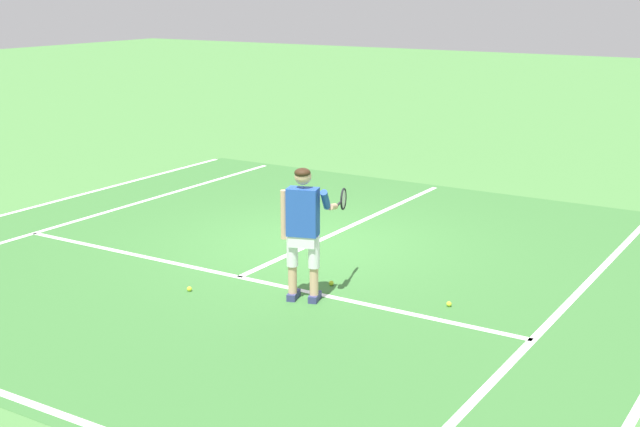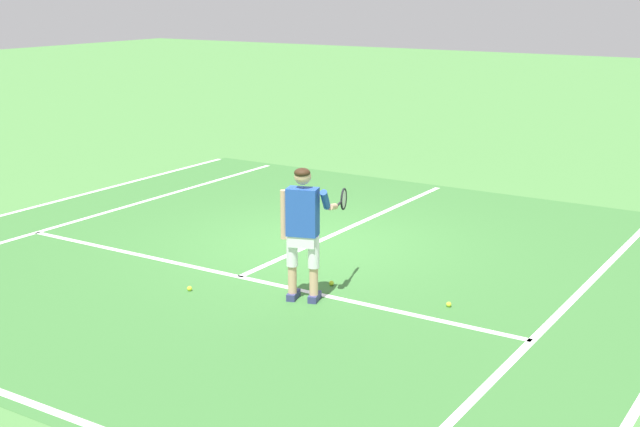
{
  "view_description": "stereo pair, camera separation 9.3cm",
  "coord_description": "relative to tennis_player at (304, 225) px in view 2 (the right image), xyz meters",
  "views": [
    {
      "loc": [
        6.84,
        -10.84,
        3.84
      ],
      "look_at": [
        1.24,
        -1.82,
        1.05
      ],
      "focal_mm": 48.5,
      "sensor_mm": 36.0,
      "label": 1
    },
    {
      "loc": [
        6.92,
        -10.8,
        3.84
      ],
      "look_at": [
        1.24,
        -1.82,
        1.05
      ],
      "focal_mm": 48.5,
      "sensor_mm": 36.0,
      "label": 2
    }
  ],
  "objects": [
    {
      "name": "tennis_player",
      "position": [
        0.0,
        0.0,
        0.0
      ],
      "size": [
        0.58,
        1.22,
        1.71
      ],
      "color": "navy",
      "rests_on": "ground"
    },
    {
      "name": "line_doubles_left",
      "position": [
        -6.73,
        1.46,
        -0.99
      ],
      "size": [
        0.1,
        10.42,
        0.01
      ],
      "primitive_type": "cube",
      "color": "white",
      "rests_on": "ground"
    },
    {
      "name": "tennis_ball_near_feet",
      "position": [
        -1.44,
        -0.53,
        -0.96
      ],
      "size": [
        0.07,
        0.07,
        0.07
      ],
      "primitive_type": "sphere",
      "color": "#CCE02D",
      "rests_on": "ground"
    },
    {
      "name": "line_service",
      "position": [
        -1.24,
        0.26,
        -0.99
      ],
      "size": [
        8.23,
        0.1,
        0.01
      ],
      "primitive_type": "cube",
      "color": "white",
      "rests_on": "ground"
    },
    {
      "name": "court_inner_surface",
      "position": [
        -1.24,
        1.46,
        -0.99
      ],
      "size": [
        10.98,
        10.82,
        0.0
      ],
      "primitive_type": "cube",
      "color": "#387033",
      "rests_on": "ground"
    },
    {
      "name": "tennis_ball_by_baseline",
      "position": [
        1.65,
        0.75,
        -0.96
      ],
      "size": [
        0.07,
        0.07,
        0.07
      ],
      "primitive_type": "sphere",
      "color": "#CCE02D",
      "rests_on": "ground"
    },
    {
      "name": "line_singles_left",
      "position": [
        -5.35,
        1.46,
        -0.99
      ],
      "size": [
        0.1,
        10.42,
        0.01
      ],
      "primitive_type": "cube",
      "color": "white",
      "rests_on": "ground"
    },
    {
      "name": "ground_plane",
      "position": [
        -1.24,
        2.19,
        -0.99
      ],
      "size": [
        80.0,
        80.0,
        0.0
      ],
      "primitive_type": "plane",
      "color": "#477F3D"
    },
    {
      "name": "line_singles_right",
      "position": [
        2.88,
        1.46,
        -0.99
      ],
      "size": [
        0.1,
        10.42,
        0.01
      ],
      "primitive_type": "cube",
      "color": "white",
      "rests_on": "ground"
    },
    {
      "name": "tennis_ball_mid_court",
      "position": [
        0.01,
        0.65,
        -0.96
      ],
      "size": [
        0.07,
        0.07,
        0.07
      ],
      "primitive_type": "sphere",
      "color": "#CCE02D",
      "rests_on": "ground"
    },
    {
      "name": "line_centre_service",
      "position": [
        -1.24,
        3.46,
        -0.99
      ],
      "size": [
        0.1,
        6.4,
        0.01
      ],
      "primitive_type": "cube",
      "color": "white",
      "rests_on": "ground"
    }
  ]
}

